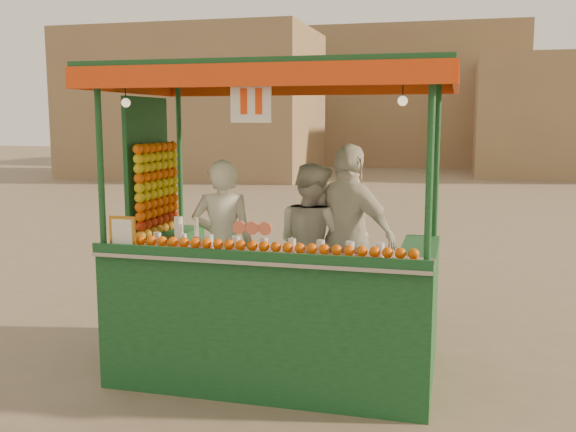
% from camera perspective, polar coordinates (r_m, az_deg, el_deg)
% --- Properties ---
extents(ground, '(90.00, 90.00, 0.00)m').
position_cam_1_polar(ground, '(6.78, -1.91, -12.31)').
color(ground, brown).
rests_on(ground, ground).
extents(building_left, '(10.00, 6.00, 6.00)m').
position_cam_1_polar(building_left, '(28.23, -8.12, 9.59)').
color(building_left, '#8A714E').
rests_on(building_left, ground).
extents(building_center, '(14.00, 7.00, 7.00)m').
position_cam_1_polar(building_center, '(36.30, 8.61, 10.11)').
color(building_center, '#8A714E').
rests_on(building_center, ground).
extents(juice_cart, '(3.16, 2.05, 2.87)m').
position_cam_1_polar(juice_cart, '(6.18, -1.66, -5.37)').
color(juice_cart, '#113E1A').
rests_on(juice_cart, ground).
extents(vendor_left, '(0.70, 0.56, 1.68)m').
position_cam_1_polar(vendor_left, '(6.54, -5.70, -2.41)').
color(vendor_left, white).
rests_on(vendor_left, ground).
extents(vendor_middle, '(1.01, 0.96, 1.64)m').
position_cam_1_polar(vendor_middle, '(6.57, 2.08, -2.50)').
color(vendor_middle, beige).
rests_on(vendor_middle, ground).
extents(vendor_right, '(1.16, 0.90, 1.83)m').
position_cam_1_polar(vendor_right, '(6.46, 5.34, -1.86)').
color(vendor_right, silver).
rests_on(vendor_right, ground).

